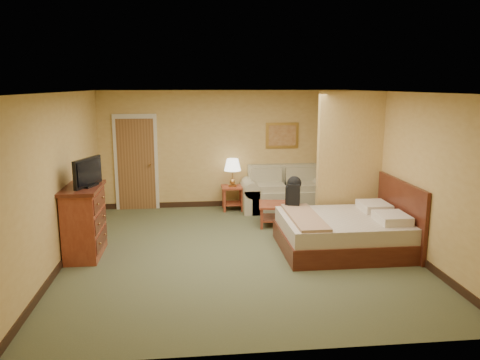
{
  "coord_description": "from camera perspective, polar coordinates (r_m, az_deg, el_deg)",
  "views": [
    {
      "loc": [
        -0.77,
        -7.32,
        2.71
      ],
      "look_at": [
        0.08,
        0.6,
        1.09
      ],
      "focal_mm": 35.0,
      "sensor_mm": 36.0,
      "label": 1
    }
  ],
  "objects": [
    {
      "name": "floor",
      "position": [
        7.84,
        -0.13,
        -8.69
      ],
      "size": [
        6.0,
        6.0,
        0.0
      ],
      "primitive_type": "plane",
      "color": "#4D5335",
      "rests_on": "ground"
    },
    {
      "name": "ceiling",
      "position": [
        7.36,
        -0.14,
        10.66
      ],
      "size": [
        6.0,
        6.0,
        0.0
      ],
      "primitive_type": "plane",
      "rotation": [
        3.14,
        0.0,
        0.0
      ],
      "color": "white",
      "rests_on": "back_wall"
    },
    {
      "name": "back_wall",
      "position": [
        10.44,
        -1.87,
        3.75
      ],
      "size": [
        5.5,
        0.02,
        2.6
      ],
      "primitive_type": "cube",
      "color": "tan",
      "rests_on": "floor"
    },
    {
      "name": "left_wall",
      "position": [
        7.71,
        -20.9,
        0.22
      ],
      "size": [
        0.02,
        6.0,
        2.6
      ],
      "primitive_type": "cube",
      "color": "tan",
      "rests_on": "floor"
    },
    {
      "name": "right_wall",
      "position": [
        8.24,
        19.24,
        1.02
      ],
      "size": [
        0.02,
        6.0,
        2.6
      ],
      "primitive_type": "cube",
      "color": "tan",
      "rests_on": "floor"
    },
    {
      "name": "partition",
      "position": [
        8.86,
        13.19,
        2.05
      ],
      "size": [
        1.2,
        0.15,
        2.6
      ],
      "primitive_type": "cube",
      "color": "tan",
      "rests_on": "floor"
    },
    {
      "name": "door",
      "position": [
        10.49,
        -12.53,
        2.04
      ],
      "size": [
        0.94,
        0.16,
        2.1
      ],
      "color": "beige",
      "rests_on": "floor"
    },
    {
      "name": "baseboard",
      "position": [
        10.67,
        -1.82,
        -2.87
      ],
      "size": [
        5.5,
        0.02,
        0.12
      ],
      "primitive_type": "cube",
      "color": "black",
      "rests_on": "floor"
    },
    {
      "name": "loveseat",
      "position": [
        10.39,
        5.46,
        -1.88
      ],
      "size": [
        1.9,
        0.88,
        0.96
      ],
      "color": "tan",
      "rests_on": "floor"
    },
    {
      "name": "side_table",
      "position": [
        10.29,
        -0.9,
        -1.75
      ],
      "size": [
        0.48,
        0.48,
        0.53
      ],
      "color": "maroon",
      "rests_on": "floor"
    },
    {
      "name": "table_lamp",
      "position": [
        10.16,
        -0.92,
        1.78
      ],
      "size": [
        0.37,
        0.37,
        0.61
      ],
      "color": "#A4773C",
      "rests_on": "side_table"
    },
    {
      "name": "coffee_table",
      "position": [
        9.2,
        4.46,
        -3.64
      ],
      "size": [
        0.76,
        0.76,
        0.43
      ],
      "rotation": [
        0.0,
        0.0,
        -0.14
      ],
      "color": "maroon",
      "rests_on": "floor"
    },
    {
      "name": "wall_picture",
      "position": [
        10.56,
        5.17,
        5.43
      ],
      "size": [
        0.74,
        0.04,
        0.57
      ],
      "color": "#B78E3F",
      "rests_on": "back_wall"
    },
    {
      "name": "dresser",
      "position": [
        7.89,
        -18.44,
        -4.78
      ],
      "size": [
        0.56,
        1.07,
        1.14
      ],
      "color": "maroon",
      "rests_on": "floor"
    },
    {
      "name": "tv",
      "position": [
        7.7,
        -18.08,
        0.8
      ],
      "size": [
        0.3,
        0.71,
        0.45
      ],
      "rotation": [
        0.0,
        0.0,
        -0.34
      ],
      "color": "black",
      "rests_on": "dresser"
    },
    {
      "name": "bed",
      "position": [
        8.04,
        13.01,
        -6.14
      ],
      "size": [
        2.1,
        1.78,
        1.15
      ],
      "color": "#44180F",
      "rests_on": "floor"
    },
    {
      "name": "backpack",
      "position": [
        8.41,
        6.61,
        -1.29
      ],
      "size": [
        0.29,
        0.36,
        0.55
      ],
      "rotation": [
        0.0,
        0.0,
        -0.26
      ],
      "color": "black",
      "rests_on": "bed"
    }
  ]
}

